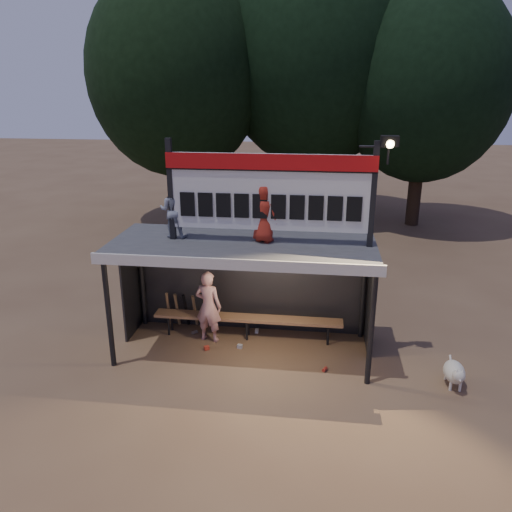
# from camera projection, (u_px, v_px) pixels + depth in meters

# --- Properties ---
(ground) EXTENTS (80.00, 80.00, 0.00)m
(ground) POSITION_uv_depth(u_px,v_px,m) (244.00, 350.00, 10.18)
(ground) COLOR brown
(ground) RESTS_ON ground
(player) EXTENTS (0.62, 0.47, 1.55)m
(player) POSITION_uv_depth(u_px,v_px,m) (208.00, 306.00, 10.34)
(player) COLOR white
(player) RESTS_ON ground
(child_a) EXTENTS (0.53, 0.42, 1.09)m
(child_a) POSITION_uv_depth(u_px,v_px,m) (173.00, 210.00, 9.52)
(child_a) COLOR gray
(child_a) RESTS_ON dugout_shelter
(child_b) EXTENTS (0.63, 0.55, 1.09)m
(child_b) POSITION_uv_depth(u_px,v_px,m) (264.00, 213.00, 9.25)
(child_b) COLOR maroon
(child_b) RESTS_ON dugout_shelter
(dugout_shelter) EXTENTS (5.10, 2.08, 2.32)m
(dugout_shelter) POSITION_uv_depth(u_px,v_px,m) (245.00, 261.00, 9.82)
(dugout_shelter) COLOR #3D3D3F
(dugout_shelter) RESTS_ON ground
(scoreboard_assembly) EXTENTS (4.10, 0.27, 1.99)m
(scoreboard_assembly) POSITION_uv_depth(u_px,v_px,m) (273.00, 190.00, 9.03)
(scoreboard_assembly) COLOR black
(scoreboard_assembly) RESTS_ON dugout_shelter
(bench) EXTENTS (4.00, 0.35, 0.48)m
(bench) POSITION_uv_depth(u_px,v_px,m) (248.00, 319.00, 10.56)
(bench) COLOR #986B48
(bench) RESTS_ON ground
(tree_left) EXTENTS (6.46, 6.46, 9.27)m
(tree_left) POSITION_uv_depth(u_px,v_px,m) (176.00, 74.00, 18.27)
(tree_left) COLOR black
(tree_left) RESTS_ON ground
(tree_mid) EXTENTS (7.22, 7.22, 10.36)m
(tree_mid) POSITION_uv_depth(u_px,v_px,m) (315.00, 56.00, 18.86)
(tree_mid) COLOR #301F15
(tree_mid) RESTS_ON ground
(tree_right) EXTENTS (6.08, 6.08, 8.72)m
(tree_right) POSITION_uv_depth(u_px,v_px,m) (426.00, 84.00, 17.75)
(tree_right) COLOR #312115
(tree_right) RESTS_ON ground
(dog) EXTENTS (0.36, 0.81, 0.49)m
(dog) POSITION_uv_depth(u_px,v_px,m) (455.00, 373.00, 8.86)
(dog) COLOR beige
(dog) RESTS_ON ground
(bats) EXTENTS (0.68, 0.35, 0.84)m
(bats) POSITION_uv_depth(u_px,v_px,m) (182.00, 310.00, 11.00)
(bats) COLOR olive
(bats) RESTS_ON ground
(litter) EXTENTS (2.93, 1.49, 0.08)m
(litter) POSITION_uv_depth(u_px,v_px,m) (243.00, 344.00, 10.32)
(litter) COLOR red
(litter) RESTS_ON ground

